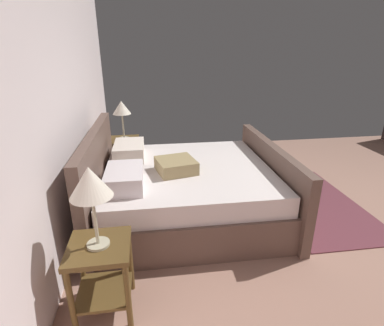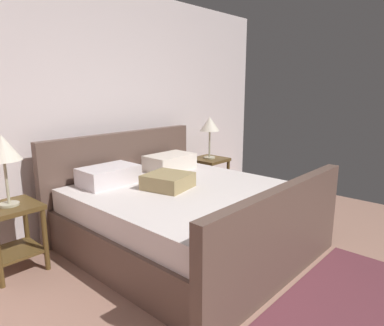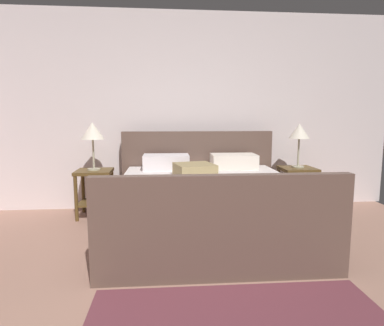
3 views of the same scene
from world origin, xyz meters
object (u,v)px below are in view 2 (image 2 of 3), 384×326
at_px(bed, 184,214).
at_px(table_lamp_right, 210,125).
at_px(table_lamp_left, 3,150).
at_px(nightstand_left, 12,227).
at_px(nightstand_right, 209,172).

bearing_deg(bed, table_lamp_right, 29.78).
height_order(table_lamp_right, table_lamp_left, table_lamp_left).
relative_size(nightstand_left, table_lamp_left, 1.00).
bearing_deg(nightstand_left, bed, -30.78).
height_order(nightstand_right, nightstand_left, same).
xyz_separation_m(nightstand_right, table_lamp_left, (-2.65, 0.03, 0.67)).
relative_size(table_lamp_right, nightstand_left, 0.96).
bearing_deg(table_lamp_left, nightstand_left, 0.00).
bearing_deg(bed, table_lamp_left, 149.22).
bearing_deg(nightstand_right, table_lamp_right, 0.00).
relative_size(bed, table_lamp_right, 3.71).
height_order(bed, table_lamp_left, table_lamp_left).
xyz_separation_m(nightstand_right, table_lamp_right, (0.00, 0.00, 0.66)).
relative_size(bed, nightstand_right, 3.57).
bearing_deg(nightstand_left, nightstand_right, -0.66).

